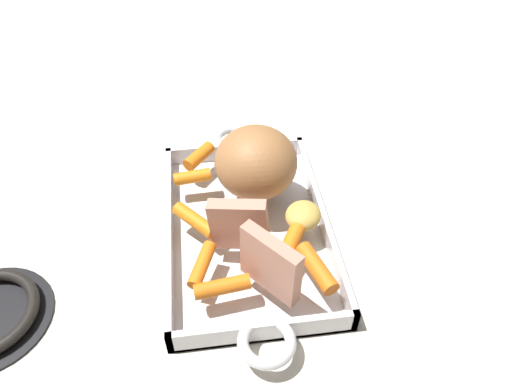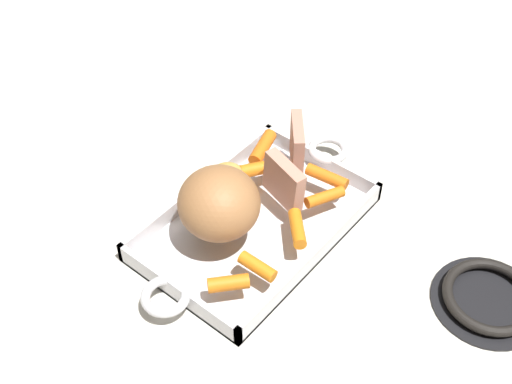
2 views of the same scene
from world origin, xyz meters
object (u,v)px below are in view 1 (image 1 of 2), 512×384
Objects in this scene: pork_roast at (256,162)px; roasting_dish at (247,229)px; baby_carrot_southwest at (290,244)px; roast_slice_outer at (239,225)px; baby_carrot_center_left at (317,268)px; baby_carrot_long at (222,287)px; baby_carrot_southeast at (202,265)px; baby_carrot_short at (195,220)px; baby_carrot_northwest at (193,177)px; roast_slice_thick at (270,264)px; potato_halved at (303,215)px; baby_carrot_center_right at (199,156)px.

roasting_dish is at bearing 159.64° from pork_roast.
roast_slice_outer is at bearing 73.39° from baby_carrot_southwest.
baby_carrot_center_left reaches higher than baby_carrot_long.
roasting_dish is 7.07× the size of baby_carrot_southeast.
baby_carrot_short is 0.09m from baby_carrot_northwest.
roast_slice_thick is 1.11× the size of roast_slice_outer.
baby_carrot_long is at bearing -149.08° from baby_carrot_southeast.
potato_halved is at bearing -74.19° from roast_slice_outer.
baby_carrot_southeast is (-0.07, -0.01, -0.00)m from baby_carrot_short.
roast_slice_outer is at bearing -21.60° from baby_carrot_long.
baby_carrot_center_right is 0.88× the size of baby_carrot_southeast.
roast_slice_thick is 1.30× the size of baby_carrot_southeast.
baby_carrot_southwest is 0.22m from baby_carrot_center_right.
roast_slice_thick is (-0.12, -0.01, 0.07)m from roasting_dish.
roasting_dish is at bearing 73.37° from potato_halved.
roast_slice_thick reaches higher than baby_carrot_center_left.
baby_carrot_southwest is at bearing -166.90° from pork_roast.
baby_carrot_long is 1.29× the size of potato_halved.
baby_carrot_southeast is at bearing 148.10° from pork_roast.
baby_carrot_northwest is at bearing 73.26° from pork_roast.
baby_carrot_center_right is at bearing 24.80° from roasting_dish.
roasting_dish is 0.13m from baby_carrot_center_left.
baby_carrot_short reaches higher than baby_carrot_long.
baby_carrot_center_left is 0.08m from potato_halved.
roast_slice_thick reaches higher than potato_halved.
baby_carrot_southeast is 0.93× the size of baby_carrot_long.
baby_carrot_southwest is at bearing -106.61° from roast_slice_outer.
baby_carrot_northwest is (0.09, -0.00, -0.00)m from baby_carrot_short.
roast_slice_thick is at bearing -173.21° from roasting_dish.
roast_slice_thick is 0.09m from baby_carrot_southeast.
potato_halved is (-0.08, -0.05, -0.03)m from pork_roast.
baby_carrot_southwest is 0.19m from baby_carrot_northwest.
roasting_dish is 8.13× the size of baby_carrot_northwest.
pork_roast is at bearing 18.18° from baby_carrot_center_left.
roast_slice_outer reaches higher than potato_halved.
baby_carrot_southeast is (0.03, 0.08, -0.03)m from roast_slice_thick.
baby_carrot_center_right is at bearing 16.60° from roast_slice_thick.
baby_carrot_southeast is (-0.02, 0.11, -0.00)m from baby_carrot_southwest.
roast_slice_outer reaches higher than baby_carrot_southeast.
baby_carrot_long is at bearing 129.53° from potato_halved.
potato_halved is at bearing -138.39° from baby_carrot_center_right.
pork_roast reaches higher than baby_carrot_long.
pork_roast is at bearing 35.16° from potato_halved.
roast_slice_outer is 0.09m from potato_halved.
roast_slice_thick is 1.49× the size of baby_carrot_northwest.
potato_halved is at bearing -50.47° from baby_carrot_long.
pork_roast is 1.75× the size of baby_carrot_short.
pork_roast is at bearing -20.10° from baby_carrot_long.
roast_slice_outer is at bearing -125.86° from baby_carrot_short.
baby_carrot_center_right is at bearing 3.66° from baby_carrot_long.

